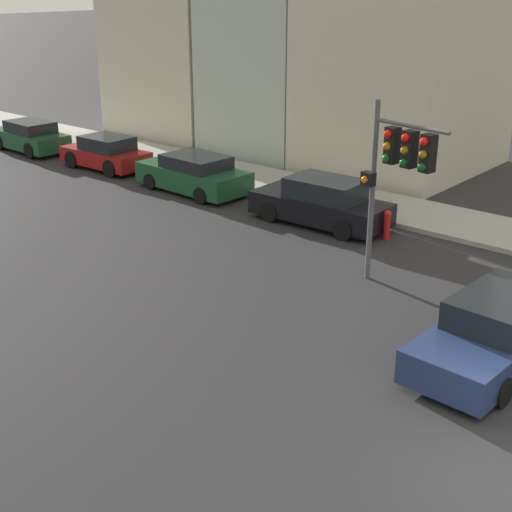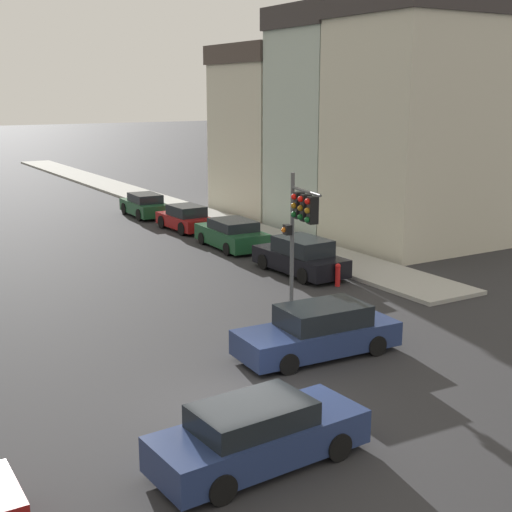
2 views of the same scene
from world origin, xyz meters
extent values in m
cube|color=#9E9E99|center=(11.38, 33.68, 0.08)|extent=(2.96, 60.00, 0.16)
cube|color=beige|center=(17.05, 11.84, 5.39)|extent=(7.79, 6.31, 10.78)
cube|color=#ADBCB2|center=(16.61, 17.67, 5.30)|extent=(6.92, 5.20, 10.61)
cube|color=beige|center=(16.63, 23.72, 4.52)|extent=(6.95, 6.52, 9.04)
cylinder|color=#515456|center=(5.78, 6.37, 2.38)|extent=(0.14, 0.14, 4.75)
cylinder|color=#515456|center=(5.58, 5.30, 4.25)|extent=(0.49, 2.17, 0.10)
cube|color=black|center=(5.68, 5.84, 3.70)|extent=(0.35, 0.35, 0.90)
sphere|color=red|center=(5.50, 5.87, 4.00)|extent=(0.20, 0.20, 0.20)
sphere|color=#99660F|center=(5.50, 5.87, 3.70)|extent=(0.20, 0.20, 0.20)
sphere|color=#0F511E|center=(5.50, 5.87, 3.40)|extent=(0.20, 0.20, 0.20)
cube|color=black|center=(5.58, 5.30, 3.70)|extent=(0.35, 0.35, 0.90)
sphere|color=red|center=(5.40, 5.33, 4.00)|extent=(0.20, 0.20, 0.20)
sphere|color=#99660F|center=(5.40, 5.33, 3.70)|extent=(0.20, 0.20, 0.20)
sphere|color=#0F511E|center=(5.40, 5.33, 3.40)|extent=(0.20, 0.20, 0.20)
cube|color=black|center=(5.48, 4.76, 3.70)|extent=(0.35, 0.35, 0.90)
sphere|color=red|center=(5.30, 4.80, 4.00)|extent=(0.20, 0.20, 0.20)
sphere|color=#99660F|center=(5.30, 4.80, 3.70)|extent=(0.20, 0.20, 0.20)
sphere|color=#0F511E|center=(5.30, 4.80, 3.40)|extent=(0.20, 0.20, 0.20)
cube|color=black|center=(5.61, 6.41, 2.78)|extent=(0.28, 0.38, 0.35)
sphere|color=orange|center=(5.47, 6.43, 2.78)|extent=(0.18, 0.18, 0.18)
cube|color=navy|center=(3.69, 1.95, 0.52)|extent=(4.88, 2.05, 0.71)
cube|color=black|center=(3.88, 1.94, 1.18)|extent=(2.57, 1.72, 0.60)
cylinder|color=black|center=(2.16, 1.17, 0.30)|extent=(0.61, 0.25, 0.60)
cylinder|color=black|center=(2.25, 2.87, 0.30)|extent=(0.61, 0.25, 0.60)
cylinder|color=black|center=(5.22, 2.73, 0.30)|extent=(0.61, 0.25, 0.60)
cube|color=black|center=(8.63, 9.98, 0.55)|extent=(1.98, 4.64, 0.73)
cube|color=black|center=(8.63, 9.80, 1.23)|extent=(1.68, 2.44, 0.64)
cylinder|color=black|center=(7.73, 11.37, 0.33)|extent=(0.24, 0.67, 0.66)
cylinder|color=black|center=(9.43, 11.43, 0.33)|extent=(0.24, 0.67, 0.66)
cylinder|color=black|center=(7.83, 8.53, 0.33)|extent=(0.24, 0.67, 0.66)
cylinder|color=black|center=(9.53, 8.59, 0.33)|extent=(0.24, 0.67, 0.66)
cube|color=#194728|center=(8.64, 15.84, 0.56)|extent=(2.11, 4.56, 0.78)
cube|color=black|center=(8.63, 15.66, 1.18)|extent=(1.79, 2.40, 0.46)
cylinder|color=black|center=(7.78, 17.26, 0.31)|extent=(0.24, 0.62, 0.61)
cylinder|color=black|center=(9.61, 17.19, 0.31)|extent=(0.24, 0.62, 0.61)
cylinder|color=black|center=(7.67, 14.48, 0.31)|extent=(0.24, 0.62, 0.61)
cylinder|color=black|center=(9.50, 14.41, 0.31)|extent=(0.24, 0.62, 0.61)
cube|color=maroon|center=(8.67, 21.07, 0.52)|extent=(1.85, 4.01, 0.64)
cube|color=black|center=(8.67, 20.92, 1.11)|extent=(1.59, 2.10, 0.56)
cylinder|color=black|center=(7.82, 22.28, 0.36)|extent=(0.24, 0.72, 0.71)
cylinder|color=black|center=(9.45, 22.32, 0.36)|extent=(0.24, 0.72, 0.71)
cylinder|color=black|center=(7.89, 19.82, 0.36)|extent=(0.24, 0.72, 0.71)
cylinder|color=black|center=(9.52, 19.87, 0.36)|extent=(0.24, 0.72, 0.71)
cube|color=#194728|center=(8.46, 26.34, 0.56)|extent=(1.88, 4.32, 0.72)
cube|color=black|center=(8.45, 26.17, 1.16)|extent=(1.60, 2.27, 0.50)
cylinder|color=black|center=(7.69, 27.69, 0.36)|extent=(0.25, 0.72, 0.71)
cylinder|color=black|center=(9.31, 27.63, 0.36)|extent=(0.25, 0.72, 0.71)
cylinder|color=black|center=(7.60, 25.05, 0.36)|extent=(0.25, 0.72, 0.71)
cylinder|color=black|center=(9.22, 24.99, 0.36)|extent=(0.25, 0.72, 0.71)
cylinder|color=red|center=(8.77, 7.57, 0.38)|extent=(0.20, 0.20, 0.75)
sphere|color=red|center=(8.77, 7.57, 0.81)|extent=(0.22, 0.22, 0.22)
camera|label=1|loc=(-9.55, -2.78, 7.52)|focal=50.00mm
camera|label=2|loc=(-7.94, -13.84, 7.50)|focal=50.00mm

